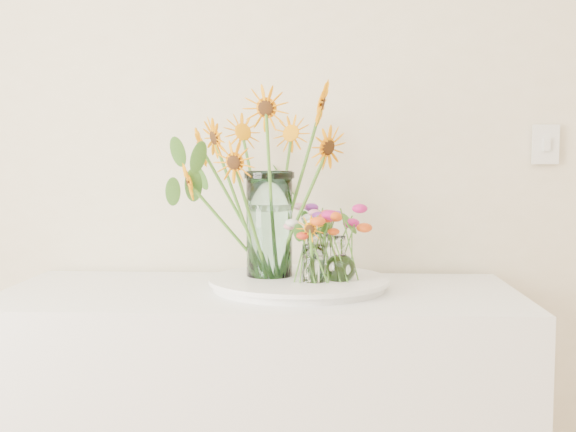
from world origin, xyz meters
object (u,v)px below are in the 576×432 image
(mason_jar, at_px, (269,224))
(small_vase_c, at_px, (320,252))
(tray, at_px, (299,284))
(small_vase_a, at_px, (314,264))
(small_vase_b, at_px, (340,259))

(mason_jar, distance_m, small_vase_c, 0.17)
(tray, distance_m, small_vase_a, 0.10)
(mason_jar, relative_size, small_vase_b, 2.36)
(tray, distance_m, mason_jar, 0.19)
(small_vase_a, distance_m, small_vase_b, 0.07)
(small_vase_b, bearing_deg, tray, 162.52)
(mason_jar, distance_m, small_vase_a, 0.18)
(tray, xyz_separation_m, small_vase_a, (0.04, -0.06, 0.07))
(tray, relative_size, small_vase_c, 3.65)
(tray, bearing_deg, mason_jar, 158.98)
(mason_jar, height_order, small_vase_b, mason_jar)
(small_vase_b, xyz_separation_m, small_vase_c, (-0.05, 0.12, 0.00))
(small_vase_a, xyz_separation_m, small_vase_b, (0.07, 0.02, 0.01))
(tray, bearing_deg, small_vase_a, -54.63)
(small_vase_b, bearing_deg, mason_jar, 160.98)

